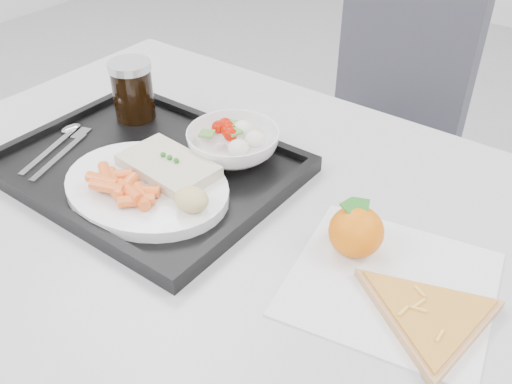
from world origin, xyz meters
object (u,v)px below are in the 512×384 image
(pizza_slice, at_px, (429,316))
(table, at_px, (241,241))
(tangerine, at_px, (356,231))
(dinner_plate, at_px, (147,187))
(salad_bowl, at_px, (233,144))
(tray, at_px, (148,168))
(chair, at_px, (375,124))
(cola_glass, at_px, (133,89))

(pizza_slice, bearing_deg, table, 172.50)
(tangerine, xyz_separation_m, pizza_slice, (0.13, -0.06, -0.02))
(dinner_plate, bearing_deg, salad_bowl, 75.06)
(tray, xyz_separation_m, pizza_slice, (0.50, -0.02, 0.00))
(table, bearing_deg, pizza_slice, -7.50)
(table, relative_size, chair, 1.29)
(dinner_plate, relative_size, salad_bowl, 1.78)
(table, relative_size, cola_glass, 11.11)
(dinner_plate, height_order, tangerine, tangerine)
(table, height_order, tangerine, tangerine)
(table, relative_size, pizza_slice, 4.88)
(table, xyz_separation_m, chair, (-0.11, 0.70, -0.15))
(table, distance_m, chair, 0.73)
(pizza_slice, bearing_deg, salad_bowl, 162.11)
(tray, height_order, cola_glass, cola_glass)
(table, relative_size, salad_bowl, 7.89)
(tangerine, bearing_deg, tray, -174.69)
(dinner_plate, distance_m, pizza_slice, 0.44)
(dinner_plate, xyz_separation_m, pizza_slice, (0.44, 0.03, -0.01))
(tangerine, bearing_deg, pizza_slice, -23.57)
(table, distance_m, tray, 0.20)
(tray, bearing_deg, cola_glass, 142.40)
(salad_bowl, height_order, tangerine, tangerine)
(tray, distance_m, dinner_plate, 0.08)
(cola_glass, xyz_separation_m, tangerine, (0.50, -0.07, -0.04))
(tray, relative_size, salad_bowl, 2.96)
(cola_glass, distance_m, tangerine, 0.50)
(table, bearing_deg, dinner_plate, -150.72)
(dinner_plate, bearing_deg, tangerine, 15.61)
(table, xyz_separation_m, tangerine, (0.18, 0.02, 0.10))
(salad_bowl, bearing_deg, cola_glass, -179.17)
(tray, distance_m, tangerine, 0.37)
(chair, xyz_separation_m, salad_bowl, (0.03, -0.62, 0.25))
(dinner_plate, height_order, cola_glass, cola_glass)
(table, xyz_separation_m, pizza_slice, (0.32, -0.04, 0.08))
(tray, bearing_deg, table, 5.60)
(cola_glass, xyz_separation_m, pizza_slice, (0.63, -0.13, -0.06))
(tray, bearing_deg, dinner_plate, -44.12)
(chair, bearing_deg, pizza_slice, -60.29)
(chair, bearing_deg, salad_bowl, -87.65)
(dinner_plate, distance_m, cola_glass, 0.25)
(chair, distance_m, dinner_plate, 0.81)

